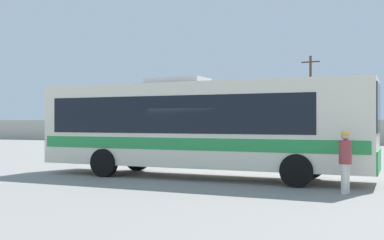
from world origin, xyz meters
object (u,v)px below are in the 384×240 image
utility_pole_near (311,97)px  roadside_tree_left (202,98)px  attendant_by_bus_door (345,158)px  roadside_tree_midleft (279,95)px  coach_bus_cream_green (197,124)px  parked_car_second_maroon (226,135)px  parked_car_leftmost_black (157,135)px

utility_pole_near → roadside_tree_left: utility_pole_near is taller
attendant_by_bus_door → roadside_tree_midleft: 35.04m
coach_bus_cream_green → attendant_by_bus_door: (5.34, -2.28, -0.95)m
parked_car_second_maroon → roadside_tree_left: size_ratio=0.71×
utility_pole_near → coach_bus_cream_green: bearing=-90.4°
parked_car_second_maroon → parked_car_leftmost_black: bearing=177.9°
attendant_by_bus_door → utility_pole_near: utility_pole_near is taller
roadside_tree_midleft → utility_pole_near: bearing=2.0°
coach_bus_cream_green → roadside_tree_left: 37.16m
utility_pole_near → roadside_tree_midleft: 3.10m
parked_car_second_maroon → utility_pole_near: utility_pole_near is taller
parked_car_second_maroon → roadside_tree_midleft: roadside_tree_midleft is taller
roadside_tree_left → roadside_tree_midleft: 10.05m
attendant_by_bus_door → parked_car_second_maroon: 29.82m
coach_bus_cream_green → roadside_tree_left: bearing=109.4°
parked_car_second_maroon → roadside_tree_midleft: 8.39m
utility_pole_near → roadside_tree_midleft: size_ratio=1.37×
coach_bus_cream_green → parked_car_leftmost_black: (-13.45, 25.35, -1.18)m
attendant_by_bus_door → roadside_tree_midleft: (-8.20, 33.86, 3.70)m
roadside_tree_midleft → coach_bus_cream_green: bearing=-84.8°
parked_car_leftmost_black → utility_pole_near: bearing=24.9°
coach_bus_cream_green → roadside_tree_midleft: bearing=95.2°
parked_car_leftmost_black → attendant_by_bus_door: bearing=-55.8°
parked_car_second_maroon → coach_bus_cream_green: bearing=-75.5°
roadside_tree_midleft → parked_car_leftmost_black: bearing=-149.5°
roadside_tree_left → parked_car_second_maroon: bearing=-59.3°
parked_car_second_maroon → attendant_by_bus_door: bearing=-66.7°
coach_bus_cream_green → parked_car_second_maroon: size_ratio=2.82×
roadside_tree_left → parked_car_leftmost_black: bearing=-96.6°
coach_bus_cream_green → parked_car_leftmost_black: bearing=118.0°
utility_pole_near → roadside_tree_left: bearing=165.5°
parked_car_leftmost_black → roadside_tree_left: 10.44m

